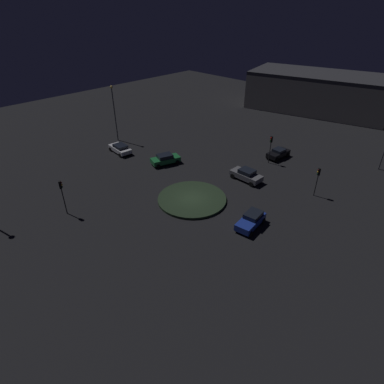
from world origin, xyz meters
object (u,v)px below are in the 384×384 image
object	(u,v)px
traffic_light_northeast	(318,176)
traffic_light_north	(271,144)
car_black	(278,153)
streetlamp_west	(114,108)
car_grey	(246,175)
store_building	(318,92)
car_blue	(251,220)
traffic_light_southwest	(62,191)
car_white	(120,148)
car_green	(165,159)

from	to	relation	value
traffic_light_northeast	traffic_light_north	distance (m)	9.98
car_black	streetlamp_west	distance (m)	27.59
car_grey	car_black	xyz separation A→B (m)	(-0.70, 9.25, -0.05)
traffic_light_north	store_building	distance (m)	30.85
car_black	traffic_light_northeast	distance (m)	11.40
car_black	streetlamp_west	world-z (taller)	streetlamp_west
car_blue	traffic_light_southwest	xyz separation A→B (m)	(-16.43, -12.78, 2.25)
traffic_light_northeast	car_black	bearing A→B (deg)	-84.00
car_white	store_building	size ratio (longest dim) A/B	0.15
traffic_light_southwest	traffic_light_north	xyz separation A→B (m)	(9.23, 27.43, -0.04)
car_blue	traffic_light_southwest	world-z (taller)	traffic_light_southwest
traffic_light_northeast	streetlamp_west	world-z (taller)	streetlamp_west
car_grey	car_black	distance (m)	9.28
car_black	car_white	world-z (taller)	car_black
car_grey	streetlamp_west	distance (m)	25.20
car_grey	car_green	bearing A→B (deg)	-158.25
car_grey	car_white	world-z (taller)	car_grey
car_green	car_black	bearing A→B (deg)	-19.86
traffic_light_northeast	traffic_light_north	xyz separation A→B (m)	(-9.16, 3.95, 0.29)
car_black	traffic_light_northeast	xyz separation A→B (m)	(9.12, -6.56, 1.94)
car_green	store_building	bearing A→B (deg)	13.97
car_green	traffic_light_north	bearing A→B (deg)	-25.79
car_blue	car_white	size ratio (longest dim) A/B	0.94
car_black	car_blue	bearing A→B (deg)	27.31
traffic_light_southwest	traffic_light_north	size ratio (longest dim) A/B	1.01
car_black	traffic_light_north	distance (m)	3.43
car_grey	car_white	bearing A→B (deg)	-160.11
traffic_light_southwest	store_building	xyz separation A→B (m)	(1.83, 57.37, 0.87)
car_black	traffic_light_northeast	world-z (taller)	traffic_light_northeast
car_white	traffic_light_north	distance (m)	23.30
store_building	traffic_light_northeast	bearing A→B (deg)	102.48
car_grey	store_building	bearing A→B (deg)	103.69
traffic_light_southwest	store_building	distance (m)	57.40
store_building	car_black	bearing A→B (deg)	91.67
car_blue	traffic_light_north	xyz separation A→B (m)	(-7.19, 14.65, 2.21)
car_green	streetlamp_west	xyz separation A→B (m)	(-12.88, 0.39, 4.84)
car_grey	store_building	size ratio (longest dim) A/B	0.14
traffic_light_southwest	streetlamp_west	size ratio (longest dim) A/B	0.46
car_black	car_green	distance (m)	17.39
traffic_light_southwest	traffic_light_northeast	size ratio (longest dim) A/B	1.13
traffic_light_north	streetlamp_west	size ratio (longest dim) A/B	0.45
traffic_light_northeast	store_building	xyz separation A→B (m)	(-16.57, 33.89, 1.19)
traffic_light_northeast	store_building	bearing A→B (deg)	-112.23
traffic_light_southwest	store_building	bearing A→B (deg)	32.47
car_black	car_green	xyz separation A→B (m)	(-10.84, -13.59, 0.02)
store_building	traffic_light_southwest	bearing A→B (deg)	74.60
car_grey	traffic_light_northeast	size ratio (longest dim) A/B	1.16
car_black	car_green	bearing A→B (deg)	-33.77
traffic_light_north	store_building	size ratio (longest dim) A/B	0.14
car_white	car_green	bearing A→B (deg)	21.25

